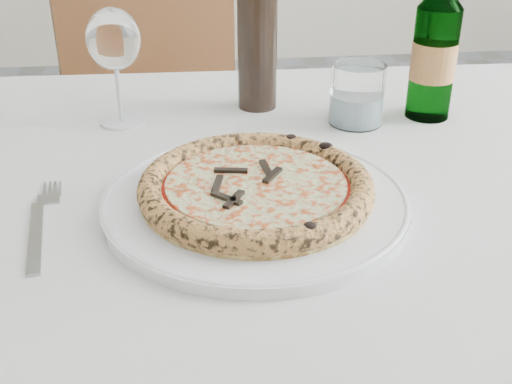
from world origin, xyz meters
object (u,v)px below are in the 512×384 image
at_px(plate, 256,200).
at_px(wine_glass, 114,42).
at_px(beer_bottle, 435,50).
at_px(pizza, 256,187).
at_px(wine_bottle, 257,40).
at_px(tumbler, 357,98).
at_px(chair_far, 166,119).
at_px(dining_table, 248,227).

height_order(plate, wine_glass, wine_glass).
bearing_deg(beer_bottle, pizza, -139.23).
distance_m(pizza, wine_glass, 0.35).
distance_m(plate, wine_glass, 0.36).
bearing_deg(wine_bottle, tumbler, -32.02).
xyz_separation_m(plate, wine_glass, (-0.17, 0.29, 0.12)).
distance_m(chair_far, tumbler, 0.74).
bearing_deg(chair_far, plate, -81.76).
distance_m(beer_bottle, wine_bottle, 0.27).
xyz_separation_m(dining_table, beer_bottle, (0.30, 0.16, 0.19)).
bearing_deg(pizza, dining_table, 90.00).
bearing_deg(chair_far, pizza, -81.76).
xyz_separation_m(dining_table, chair_far, (-0.13, 0.77, -0.14)).
distance_m(plate, wine_bottle, 0.35).
bearing_deg(plate, wine_bottle, 83.01).
height_order(pizza, beer_bottle, beer_bottle).
relative_size(chair_far, wine_bottle, 3.64).
relative_size(tumbler, beer_bottle, 0.35).
xyz_separation_m(pizza, tumbler, (0.18, 0.25, 0.01)).
bearing_deg(tumbler, wine_glass, 173.48).
distance_m(tumbler, wine_bottle, 0.18).
height_order(plate, beer_bottle, beer_bottle).
bearing_deg(dining_table, wine_glass, 133.18).
xyz_separation_m(beer_bottle, wine_bottle, (-0.26, 0.07, 0.00)).
bearing_deg(tumbler, pizza, -126.66).
bearing_deg(plate, beer_bottle, 40.77).
bearing_deg(pizza, wine_bottle, 83.01).
distance_m(plate, tumbler, 0.31).
bearing_deg(chair_far, wine_glass, -94.88).
relative_size(dining_table, plate, 4.14).
xyz_separation_m(chair_far, tumbler, (0.31, -0.62, 0.26)).
height_order(chair_far, pizza, chair_far).
xyz_separation_m(dining_table, wine_glass, (-0.17, 0.19, 0.21)).
height_order(dining_table, wine_bottle, wine_bottle).
height_order(wine_glass, tumbler, wine_glass).
bearing_deg(dining_table, plate, -90.00).
height_order(chair_far, wine_glass, wine_glass).
relative_size(chair_far, tumbler, 10.13).
distance_m(plate, pizza, 0.02).
height_order(plate, tumbler, tumbler).
distance_m(chair_far, wine_glass, 0.68).
height_order(tumbler, wine_bottle, wine_bottle).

